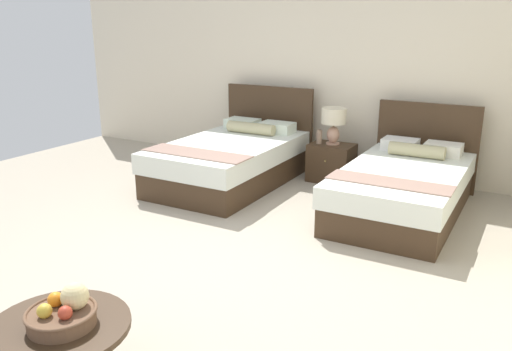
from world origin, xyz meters
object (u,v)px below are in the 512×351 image
Objects in this scene: bed_near_window at (232,159)px; bed_near_corner at (404,187)px; table_lamp at (334,120)px; fruit_bowl at (63,312)px; coffee_table at (60,341)px; vase at (319,137)px; nightstand at (331,163)px.

bed_near_window is 1.01× the size of bed_near_corner.
fruit_bowl is at bearing -87.00° from table_lamp.
fruit_bowl is at bearing 36.64° from coffee_table.
table_lamp is at bearing 19.67° from vase.
bed_near_window is 4.70× the size of table_lamp.
vase reaches higher than coffee_table.
nightstand is at bearing 93.01° from fruit_bowl.
fruit_bowl is (0.41, -4.49, -0.08)m from vase.
bed_near_corner is 4.65× the size of table_lamp.
table_lamp reaches higher than fruit_bowl.
nightstand is 1.19× the size of table_lamp.
vase is at bearing 35.63° from bed_near_window.
nightstand is at bearing 92.63° from coffee_table.
vase is (-0.17, -0.06, -0.22)m from table_lamp.
table_lamp is 1.22× the size of fruit_bowl.
bed_near_corner reaches higher than fruit_bowl.
bed_near_corner is 3.96m from coffee_table.
fruit_bowl is (0.24, -4.53, 0.26)m from nightstand.
bed_near_window is 12.23× the size of vase.
bed_near_corner reaches higher than table_lamp.
table_lamp is (-1.13, 0.72, 0.51)m from bed_near_corner.
table_lamp is 0.28m from vase.
bed_near_window is 3.96× the size of nightstand.
vase is 4.51m from fruit_bowl.
coffee_table is (-0.92, -3.85, 0.04)m from bed_near_corner.
fruit_bowl reaches higher than nightstand.
bed_near_window is 5.74× the size of fruit_bowl.
coffee_table is at bearing -87.39° from table_lamp.
table_lamp reaches higher than coffee_table.
coffee_table is (1.30, -3.85, 0.02)m from bed_near_window.
nightstand reaches higher than coffee_table.
bed_near_window is at bearing -147.26° from nightstand.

